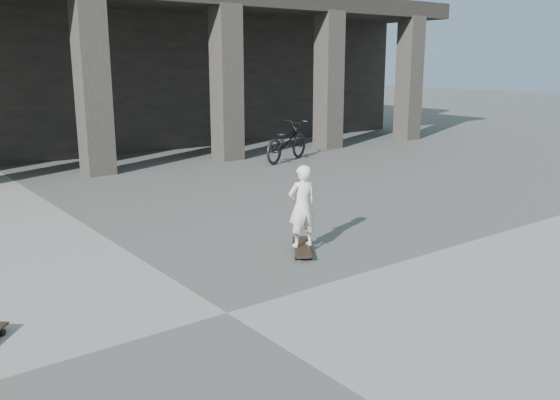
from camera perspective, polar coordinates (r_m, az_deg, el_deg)
ground at (r=6.35m, az=-5.12°, el=-10.77°), size 90.00×90.00×0.00m
longboard at (r=8.20m, az=2.11°, el=-4.56°), size 0.72×0.88×0.09m
child at (r=8.04m, az=2.15°, el=-0.59°), size 0.45×0.34×1.13m
bicycle at (r=15.61m, az=0.63°, el=5.65°), size 2.10×1.40×1.04m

